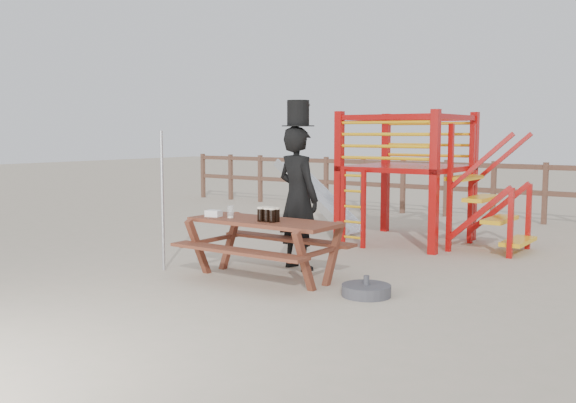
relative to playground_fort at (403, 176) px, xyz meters
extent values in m
plane|color=#B4A28C|center=(-0.12, -3.58, -1.07)|extent=(60.00, 60.00, 0.00)
cube|color=brown|center=(-0.12, 3.42, 0.03)|extent=(15.00, 0.06, 0.10)
cube|color=brown|center=(-0.12, 3.42, -0.47)|extent=(15.00, 0.06, 0.10)
cube|color=brown|center=(-7.62, 3.42, -0.47)|extent=(0.09, 0.09, 1.20)
cube|color=brown|center=(-6.62, 3.42, -0.47)|extent=(0.09, 0.09, 1.20)
cube|color=brown|center=(-5.62, 3.42, -0.47)|extent=(0.09, 0.09, 1.20)
cube|color=brown|center=(-4.62, 3.42, -0.47)|extent=(0.09, 0.09, 1.20)
cube|color=brown|center=(-3.62, 3.42, -0.47)|extent=(0.09, 0.09, 1.20)
cube|color=brown|center=(-2.62, 3.42, -0.47)|extent=(0.09, 0.09, 1.20)
cube|color=brown|center=(-1.62, 3.42, -0.47)|extent=(0.09, 0.09, 1.20)
cube|color=brown|center=(-0.62, 3.42, -0.47)|extent=(0.09, 0.09, 1.20)
cube|color=brown|center=(0.38, 3.42, -0.47)|extent=(0.09, 0.09, 1.20)
cube|color=brown|center=(1.38, 3.42, -0.47)|extent=(0.09, 0.09, 1.20)
cube|color=#A80D0B|center=(-0.72, -0.78, -0.02)|extent=(0.12, 0.12, 2.10)
cube|color=#A80D0B|center=(0.88, -0.78, -0.02)|extent=(0.12, 0.12, 2.10)
cube|color=#A80D0B|center=(-0.72, 0.82, -0.02)|extent=(0.12, 0.12, 2.10)
cube|color=#A80D0B|center=(0.88, 0.82, -0.02)|extent=(0.12, 0.12, 2.10)
cube|color=#A80D0B|center=(0.08, 0.02, 0.13)|extent=(1.72, 1.72, 0.08)
cube|color=#A80D0B|center=(0.08, -0.78, 0.93)|extent=(1.60, 0.08, 0.08)
cube|color=#A80D0B|center=(0.08, 0.82, 0.93)|extent=(1.60, 0.08, 0.08)
cube|color=#A80D0B|center=(-0.72, 0.02, 0.93)|extent=(0.08, 1.60, 0.08)
cube|color=#A80D0B|center=(0.88, 0.02, 0.93)|extent=(0.08, 1.60, 0.08)
cylinder|color=#EEAE14|center=(0.08, -0.78, 0.31)|extent=(1.50, 0.05, 0.05)
cylinder|color=#EEAE14|center=(0.08, 0.82, 0.31)|extent=(1.50, 0.05, 0.05)
cylinder|color=#EEAE14|center=(0.08, -0.78, 0.49)|extent=(1.50, 0.05, 0.05)
cylinder|color=#EEAE14|center=(0.08, 0.82, 0.49)|extent=(1.50, 0.05, 0.05)
cylinder|color=#EEAE14|center=(0.08, -0.78, 0.67)|extent=(1.50, 0.05, 0.05)
cylinder|color=#EEAE14|center=(0.08, 0.82, 0.67)|extent=(1.50, 0.05, 0.05)
cylinder|color=#EEAE14|center=(0.08, -0.78, 0.85)|extent=(1.50, 0.05, 0.05)
cylinder|color=#EEAE14|center=(0.08, 0.82, 0.85)|extent=(1.50, 0.05, 0.05)
cube|color=#A80D0B|center=(-0.55, -0.93, -0.47)|extent=(0.06, 0.06, 1.20)
cube|color=#A80D0B|center=(-0.19, -0.93, -0.47)|extent=(0.06, 0.06, 1.20)
cylinder|color=#EEAE14|center=(-0.37, -0.93, -0.92)|extent=(0.36, 0.04, 0.04)
cylinder|color=#EEAE14|center=(-0.37, -0.93, -0.68)|extent=(0.36, 0.04, 0.04)
cylinder|color=#EEAE14|center=(-0.37, -0.93, -0.44)|extent=(0.36, 0.04, 0.04)
cylinder|color=#EEAE14|center=(-0.37, -0.93, -0.20)|extent=(0.36, 0.04, 0.04)
cylinder|color=#EEAE14|center=(-0.37, -0.93, 0.04)|extent=(0.36, 0.04, 0.04)
cube|color=#EEAE14|center=(1.03, 0.02, 0.01)|extent=(0.30, 0.90, 0.06)
cube|color=#EEAE14|center=(1.31, 0.02, -0.29)|extent=(0.30, 0.90, 0.06)
cube|color=#EEAE14|center=(1.59, 0.02, -0.59)|extent=(0.30, 0.90, 0.06)
cube|color=#EEAE14|center=(1.87, 0.02, -0.89)|extent=(0.30, 0.90, 0.06)
cube|color=#A80D0B|center=(1.43, -0.43, -0.47)|extent=(0.95, 0.08, 0.86)
cube|color=#A80D0B|center=(1.43, 0.47, -0.47)|extent=(0.95, 0.08, 0.86)
cube|color=silver|center=(-1.62, 0.02, -0.45)|extent=(1.53, 0.55, 1.21)
cube|color=silver|center=(-1.62, -0.25, -0.41)|extent=(1.58, 0.04, 1.28)
cube|color=silver|center=(-1.62, 0.29, -0.41)|extent=(1.58, 0.04, 1.28)
cube|color=silver|center=(-2.52, 0.02, -0.97)|extent=(0.35, 0.55, 0.05)
cube|color=brown|center=(-0.14, -3.47, -0.37)|extent=(1.87, 0.71, 0.05)
cube|color=brown|center=(-0.14, -3.98, -0.65)|extent=(1.86, 0.28, 0.04)
cube|color=brown|center=(-0.15, -2.96, -0.65)|extent=(1.86, 0.28, 0.04)
cube|color=brown|center=(-0.93, -3.48, -0.74)|extent=(0.08, 1.12, 0.67)
cube|color=brown|center=(0.65, -3.46, -0.74)|extent=(0.08, 1.12, 0.67)
imported|color=black|center=(-0.15, -2.75, -0.15)|extent=(0.76, 0.60, 1.84)
cube|color=#108D0C|center=(-0.11, -2.60, 0.07)|extent=(0.08, 0.04, 0.43)
cylinder|color=black|center=(-0.15, -2.75, 0.78)|extent=(0.42, 0.42, 0.01)
cylinder|color=black|center=(-0.15, -2.75, 0.94)|extent=(0.28, 0.28, 0.32)
cube|color=white|center=(-0.11, -2.61, 1.06)|extent=(0.14, 0.04, 0.04)
cylinder|color=#B2B2B7|center=(-1.51, -3.82, -0.18)|extent=(0.04, 0.04, 1.79)
cylinder|color=#3D3D43|center=(1.26, -3.48, -1.01)|extent=(0.54, 0.54, 0.12)
cylinder|color=#3D3D43|center=(1.26, -3.48, -0.90)|extent=(0.06, 0.06, 0.10)
cube|color=white|center=(-0.84, -3.59, -0.31)|extent=(0.21, 0.18, 0.08)
cylinder|color=black|center=(-0.09, -3.60, -0.28)|extent=(0.08, 0.08, 0.15)
cylinder|color=beige|center=(-0.09, -3.60, -0.19)|extent=(0.08, 0.08, 0.02)
cylinder|color=black|center=(0.00, -3.59, -0.28)|extent=(0.08, 0.08, 0.15)
cylinder|color=beige|center=(0.00, -3.59, -0.19)|extent=(0.08, 0.08, 0.02)
cylinder|color=black|center=(0.07, -3.59, -0.28)|extent=(0.08, 0.08, 0.15)
cylinder|color=beige|center=(0.07, -3.59, -0.19)|extent=(0.08, 0.08, 0.02)
cylinder|color=black|center=(-0.10, -3.50, -0.28)|extent=(0.08, 0.08, 0.15)
cylinder|color=beige|center=(-0.10, -3.50, -0.19)|extent=(0.08, 0.08, 0.02)
cylinder|color=black|center=(-0.02, -3.51, -0.28)|extent=(0.08, 0.08, 0.15)
cylinder|color=beige|center=(-0.02, -3.51, -0.19)|extent=(0.08, 0.08, 0.02)
cylinder|color=black|center=(0.08, -3.52, -0.28)|extent=(0.08, 0.08, 0.15)
cylinder|color=beige|center=(0.08, -3.52, -0.19)|extent=(0.08, 0.08, 0.02)
cylinder|color=silver|center=(-0.59, -3.57, -0.28)|extent=(0.08, 0.08, 0.15)
cylinder|color=beige|center=(-0.59, -3.57, -0.34)|extent=(0.07, 0.07, 0.02)
camera|label=1|loc=(4.54, -9.48, 0.68)|focal=40.00mm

